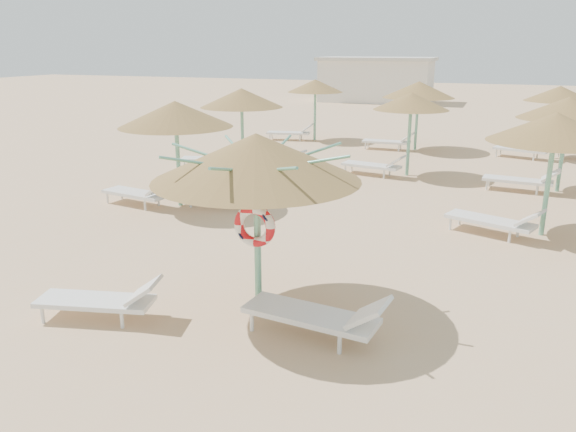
% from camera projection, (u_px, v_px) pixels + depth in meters
% --- Properties ---
extents(ground, '(120.00, 120.00, 0.00)m').
position_uv_depth(ground, '(272.00, 306.00, 9.11)').
color(ground, tan).
rests_on(ground, ground).
extents(main_palapa, '(3.14, 3.14, 2.82)m').
position_uv_depth(main_palapa, '(256.00, 158.00, 8.30)').
color(main_palapa, '#65AF91').
rests_on(main_palapa, ground).
extents(lounger_main_a, '(1.99, 1.01, 0.69)m').
position_uv_depth(lounger_main_a, '(103.00, 300.00, 8.56)').
color(lounger_main_a, white).
rests_on(lounger_main_a, ground).
extents(lounger_main_b, '(2.17, 0.87, 0.77)m').
position_uv_depth(lounger_main_b, '(319.00, 315.00, 7.99)').
color(lounger_main_b, white).
rests_on(lounger_main_b, ground).
extents(palapa_field, '(14.36, 14.14, 2.72)m').
position_uv_depth(palapa_field, '(393.00, 103.00, 17.70)').
color(palapa_field, '#65AF91').
rests_on(palapa_field, ground).
extents(service_hut, '(8.40, 4.40, 3.25)m').
position_uv_depth(service_hut, '(376.00, 79.00, 41.96)').
color(service_hut, silver).
rests_on(service_hut, ground).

